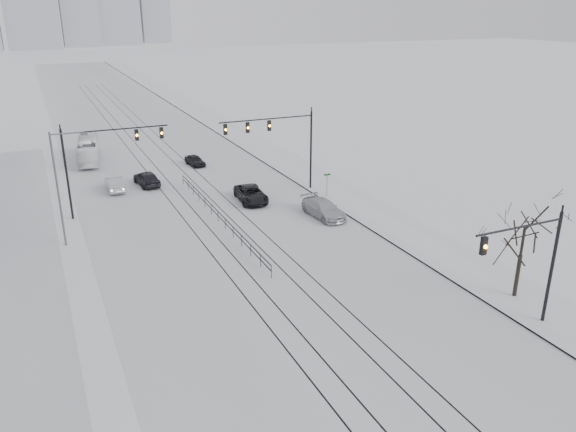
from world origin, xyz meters
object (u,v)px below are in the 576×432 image
object	(u,v)px
traffic_mast_near	(534,257)
box_truck	(88,150)
sedan_sb_outer	(115,184)
sedan_nb_front	(251,194)
sedan_sb_inner	(147,178)
sedan_nb_far	(195,160)
sedan_nb_right	(324,209)
bare_tree	(524,233)

from	to	relation	value
traffic_mast_near	box_truck	distance (m)	53.42
sedan_sb_outer	sedan_nb_front	distance (m)	14.46
sedan_sb_inner	sedan_sb_outer	size ratio (longest dim) A/B	1.05
sedan_nb_front	sedan_nb_far	world-z (taller)	sedan_nb_front
sedan_sb_outer	sedan_nb_right	bearing A→B (deg)	135.90
bare_tree	sedan_nb_far	size ratio (longest dim) A/B	1.70
sedan_sb_inner	sedan_nb_far	size ratio (longest dim) A/B	1.27
bare_tree	sedan_sb_inner	world-z (taller)	bare_tree
traffic_mast_near	sedan_sb_outer	bearing A→B (deg)	115.73
sedan_sb_outer	sedan_nb_right	xyz separation A→B (m)	(15.80, -15.46, 0.04)
traffic_mast_near	sedan_nb_front	bearing A→B (deg)	102.62
box_truck	sedan_nb_right	bearing A→B (deg)	127.48
sedan_nb_front	box_truck	xyz separation A→B (m)	(-12.51, 22.08, 0.66)
sedan_sb_inner	sedan_nb_front	bearing A→B (deg)	124.10
sedan_sb_inner	bare_tree	bearing A→B (deg)	109.15
sedan_nb_far	sedan_sb_outer	bearing A→B (deg)	-157.86
sedan_sb_inner	sedan_nb_right	world-z (taller)	sedan_sb_inner
sedan_nb_right	sedan_sb_inner	bearing A→B (deg)	122.87
bare_tree	sedan_sb_inner	bearing A→B (deg)	116.15
sedan_sb_outer	sedan_nb_front	xyz separation A→B (m)	(11.44, -8.84, 0.01)
traffic_mast_near	sedan_sb_inner	world-z (taller)	traffic_mast_near
sedan_sb_outer	box_truck	size ratio (longest dim) A/B	0.44
traffic_mast_near	bare_tree	xyz separation A→B (m)	(2.41, 3.00, -0.07)
sedan_sb_outer	box_truck	distance (m)	13.30
sedan_sb_inner	box_truck	world-z (taller)	box_truck
traffic_mast_near	box_truck	world-z (taller)	traffic_mast_near
sedan_nb_right	bare_tree	bearing A→B (deg)	-81.96
sedan_nb_front	sedan_nb_far	distance (m)	15.00
sedan_nb_right	traffic_mast_near	bearing A→B (deg)	-90.15
sedan_nb_front	sedan_nb_far	size ratio (longest dim) A/B	1.46
sedan_sb_outer	sedan_nb_far	distance (m)	11.78
box_truck	bare_tree	bearing A→B (deg)	121.30
sedan_sb_inner	box_truck	size ratio (longest dim) A/B	0.46
sedan_nb_right	box_truck	world-z (taller)	box_truck
sedan_sb_outer	sedan_nb_far	world-z (taller)	sedan_sb_outer
bare_tree	sedan_sb_outer	bearing A→B (deg)	120.82
sedan_nb_front	traffic_mast_near	bearing A→B (deg)	-72.08
sedan_sb_inner	traffic_mast_near	bearing A→B (deg)	104.12
sedan_nb_front	box_truck	distance (m)	25.39
traffic_mast_near	sedan_nb_front	distance (m)	28.79
sedan_nb_far	bare_tree	bearing A→B (deg)	-84.94
sedan_sb_inner	sedan_nb_far	xyz separation A→B (m)	(6.75, 5.64, -0.17)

